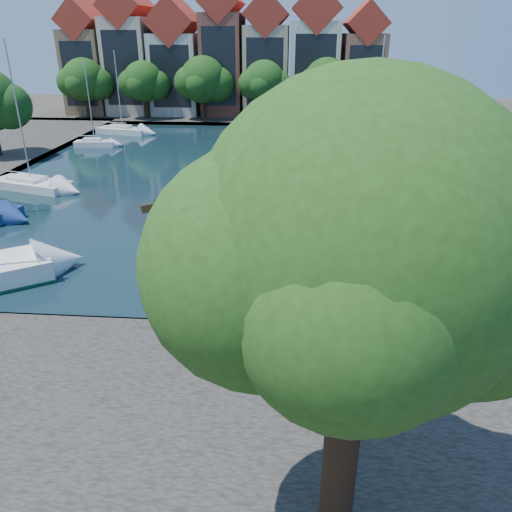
{
  "coord_description": "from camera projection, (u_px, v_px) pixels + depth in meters",
  "views": [
    {
      "loc": [
        6.25,
        -17.5,
        11.51
      ],
      "look_at": [
        4.78,
        1.33,
        2.91
      ],
      "focal_mm": 35.0,
      "sensor_mm": 36.0,
      "label": 1
    }
  ],
  "objects": [
    {
      "name": "plane_tree",
      "position": [
        366.0,
        258.0,
        9.2
      ],
      "size": [
        8.32,
        6.4,
        10.62
      ],
      "color": "#332114",
      "rests_on": "near_quay"
    },
    {
      "name": "sailboat_right_a",
      "position": [
        411.0,
        280.0,
        23.79
      ],
      "size": [
        5.86,
        3.97,
        9.36
      ],
      "color": "silver",
      "rests_on": "water_basin"
    },
    {
      "name": "sailboat_right_d",
      "position": [
        351.0,
        145.0,
        51.59
      ],
      "size": [
        5.37,
        2.6,
        8.27
      ],
      "color": "silver",
      "rests_on": "water_basin"
    },
    {
      "name": "water_basin",
      "position": [
        221.0,
        176.0,
        42.85
      ],
      "size": [
        38.0,
        50.0,
        0.08
      ],
      "primitive_type": "cube",
      "color": "black",
      "rests_on": "ground"
    },
    {
      "name": "townhouse_west_mid",
      "position": [
        131.0,
        55.0,
        69.67
      ],
      "size": [
        5.94,
        9.18,
        16.79
      ],
      "color": "beige",
      "rests_on": "far_quay"
    },
    {
      "name": "sailboat_left_d",
      "position": [
        95.0,
        142.0,
        52.94
      ],
      "size": [
        4.23,
        1.77,
        8.54
      ],
      "color": "silver",
      "rests_on": "water_basin"
    },
    {
      "name": "townhouse_east_end",
      "position": [
        362.0,
        65.0,
        67.87
      ],
      "size": [
        5.44,
        9.18,
        14.43
      ],
      "color": "brown",
      "rests_on": "far_quay"
    },
    {
      "name": "townhouse_east_inner",
      "position": [
        267.0,
        59.0,
        68.53
      ],
      "size": [
        5.94,
        9.18,
        15.79
      ],
      "color": "tan",
      "rests_on": "far_quay"
    },
    {
      "name": "far_tree_mid_east",
      "position": [
        265.0,
        83.0,
        64.62
      ],
      "size": [
        7.02,
        5.4,
        7.52
      ],
      "color": "#332114",
      "rests_on": "far_quay"
    },
    {
      "name": "sailboat_left_c",
      "position": [
        31.0,
        182.0,
        38.99
      ],
      "size": [
        6.8,
        4.05,
        10.87
      ],
      "color": "silver",
      "rests_on": "water_basin"
    },
    {
      "name": "townhouse_east_mid",
      "position": [
        314.0,
        57.0,
        67.92
      ],
      "size": [
        6.43,
        9.18,
        16.65
      ],
      "color": "beige",
      "rests_on": "far_quay"
    },
    {
      "name": "far_tree_east",
      "position": [
        327.0,
        83.0,
        64.01
      ],
      "size": [
        7.54,
        5.8,
        7.84
      ],
      "color": "#332114",
      "rests_on": "far_quay"
    },
    {
      "name": "far_tree_mid_west",
      "position": [
        204.0,
        81.0,
        65.12
      ],
      "size": [
        7.8,
        6.0,
        8.0
      ],
      "color": "#332114",
      "rests_on": "far_quay"
    },
    {
      "name": "giraffe_statue",
      "position": [
        218.0,
        278.0,
        18.07
      ],
      "size": [
        3.99,
        0.88,
        5.7
      ],
      "color": "#352B1A",
      "rests_on": "near_quay"
    },
    {
      "name": "sailboat_right_b",
      "position": [
        376.0,
        203.0,
        34.41
      ],
      "size": [
        6.81,
        2.81,
        9.48
      ],
      "color": "navy",
      "rests_on": "water_basin"
    },
    {
      "name": "sailboat_left_e",
      "position": [
        122.0,
        129.0,
        59.7
      ],
      "size": [
        6.42,
        3.35,
        9.27
      ],
      "color": "silver",
      "rests_on": "water_basin"
    },
    {
      "name": "townhouse_west_end",
      "position": [
        90.0,
        61.0,
        70.46
      ],
      "size": [
        5.44,
        9.18,
        14.93
      ],
      "color": "#836447",
      "rests_on": "far_quay"
    },
    {
      "name": "far_tree_west",
      "position": [
        144.0,
        83.0,
        65.78
      ],
      "size": [
        6.76,
        5.2,
        7.36
      ],
      "color": "#332114",
      "rests_on": "far_quay"
    },
    {
      "name": "far_quay",
      "position": [
        252.0,
        115.0,
        71.79
      ],
      "size": [
        60.0,
        16.0,
        0.5
      ],
      "primitive_type": "cube",
      "color": "#45413B",
      "rests_on": "ground"
    },
    {
      "name": "ground",
      "position": [
        141.0,
        328.0,
        21.09
      ],
      "size": [
        160.0,
        160.0,
        0.0
      ],
      "primitive_type": "plane",
      "color": "#38332B",
      "rests_on": "ground"
    },
    {
      "name": "far_tree_far_east",
      "position": [
        390.0,
        85.0,
        63.51
      ],
      "size": [
        6.76,
        5.2,
        7.36
      ],
      "color": "#332114",
      "rests_on": "far_quay"
    },
    {
      "name": "townhouse_center",
      "position": [
        223.0,
        54.0,
        68.7
      ],
      "size": [
        5.44,
        9.18,
        16.93
      ],
      "color": "brown",
      "rests_on": "far_quay"
    },
    {
      "name": "sailboat_right_c",
      "position": [
        372.0,
        171.0,
        42.05
      ],
      "size": [
        6.16,
        2.42,
        11.07
      ],
      "color": "white",
      "rests_on": "water_basin"
    },
    {
      "name": "near_quay",
      "position": [
        72.0,
        450.0,
        14.63
      ],
      "size": [
        50.0,
        14.0,
        0.5
      ],
      "primitive_type": "cube",
      "color": "#45413B",
      "rests_on": "ground"
    },
    {
      "name": "townhouse_west_inner",
      "position": [
        177.0,
        62.0,
        69.58
      ],
      "size": [
        6.43,
        9.18,
        15.15
      ],
      "color": "beige",
      "rests_on": "far_quay"
    },
    {
      "name": "far_tree_far_west",
      "position": [
        85.0,
        81.0,
        66.3
      ],
      "size": [
        7.28,
        5.6,
        7.68
      ],
      "color": "#332114",
      "rests_on": "far_quay"
    }
  ]
}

